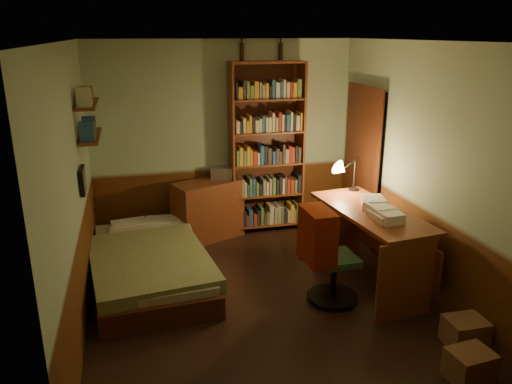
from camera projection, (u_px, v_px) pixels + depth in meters
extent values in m
cube|color=black|center=(262.00, 299.00, 5.27)|extent=(3.50, 4.00, 0.02)
cube|color=silver|center=(263.00, 40.00, 4.46)|extent=(3.50, 4.00, 0.02)
cube|color=#99AF8E|center=(224.00, 139.00, 6.72)|extent=(3.50, 0.02, 2.60)
cube|color=#99AF8E|center=(72.00, 194.00, 4.45)|extent=(0.02, 4.00, 2.60)
cube|color=#99AF8E|center=(423.00, 169.00, 5.28)|extent=(0.02, 4.00, 2.60)
cube|color=#99AF8E|center=(348.00, 271.00, 3.01)|extent=(3.50, 0.02, 2.60)
cube|color=black|center=(363.00, 166.00, 6.56)|extent=(0.06, 0.90, 2.00)
cube|color=#3D1A0D|center=(361.00, 166.00, 6.55)|extent=(0.02, 0.98, 2.08)
cube|color=#566F39|center=(149.00, 253.00, 5.59)|extent=(1.30, 2.24, 0.64)
cube|color=#632E17|center=(208.00, 210.00, 6.70)|extent=(1.00, 0.76, 0.80)
cube|color=#B2B2B7|center=(223.00, 172.00, 6.73)|extent=(0.36, 0.32, 0.16)
cube|color=#632E17|center=(267.00, 150.00, 6.74)|extent=(1.00, 0.34, 2.32)
cylinder|color=black|center=(242.00, 52.00, 6.38)|extent=(0.06, 0.06, 0.22)
cylinder|color=black|center=(281.00, 52.00, 6.50)|extent=(0.07, 0.07, 0.22)
cube|color=#632E17|center=(369.00, 247.00, 5.48)|extent=(0.83, 1.66, 0.85)
cube|color=silver|center=(374.00, 203.00, 5.40)|extent=(0.27, 0.33, 0.12)
cone|color=black|center=(355.00, 163.00, 5.92)|extent=(0.27, 0.27, 0.69)
cube|color=#2A5836|center=(335.00, 251.00, 5.06)|extent=(0.57, 0.50, 1.11)
cube|color=#861D00|center=(312.00, 167.00, 4.99)|extent=(0.30, 0.49, 0.55)
cube|color=#632E17|center=(90.00, 136.00, 5.41)|extent=(0.20, 0.90, 0.03)
cube|color=#632E17|center=(87.00, 104.00, 5.30)|extent=(0.20, 0.90, 0.03)
cube|color=black|center=(83.00, 180.00, 5.03)|extent=(0.04, 0.32, 0.26)
cube|color=brown|center=(470.00, 365.00, 4.00)|extent=(0.36, 0.30, 0.26)
cube|color=brown|center=(465.00, 332.00, 4.46)|extent=(0.35, 0.30, 0.25)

